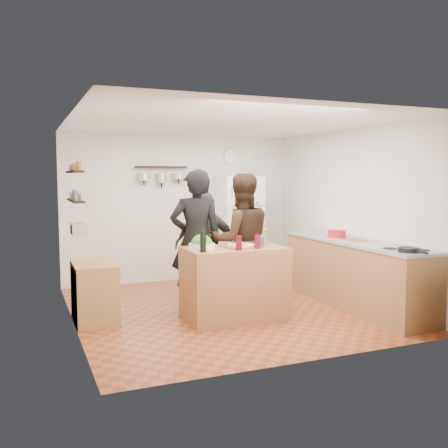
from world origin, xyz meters
name	(u,v)px	position (x,y,z in m)	size (l,w,h in m)	color
room_shell	(216,215)	(0.00, 0.39, 1.25)	(4.20, 4.20, 4.20)	brown
prep_island	(235,283)	(-0.09, -0.47, 0.46)	(1.25, 0.72, 0.91)	#A5613C
pizza_board	(241,246)	(-0.01, -0.49, 0.92)	(0.42, 0.34, 0.02)	brown
pizza	(241,245)	(-0.01, -0.49, 0.94)	(0.34, 0.34, 0.02)	#D7BA8D
salad_bowl	(202,246)	(-0.51, -0.42, 0.94)	(0.32, 0.32, 0.06)	white
wine_bottle	(203,243)	(-0.59, -0.69, 1.02)	(0.07, 0.07, 0.22)	black
wine_glass_near	(239,243)	(-0.14, -0.71, 1.00)	(0.07, 0.07, 0.18)	#520716
wine_glass_far	(258,242)	(0.13, -0.67, 1.00)	(0.07, 0.07, 0.17)	maroon
pepper_mill	(265,238)	(0.36, -0.42, 1.00)	(0.05, 0.05, 0.17)	olive
salt_canister	(260,242)	(0.21, -0.59, 0.98)	(0.08, 0.08, 0.13)	#19498B
person_left	(196,241)	(-0.42, 0.05, 0.95)	(0.69, 0.45, 1.89)	black
person_center	(241,241)	(0.20, -0.03, 0.92)	(0.89, 0.70, 1.84)	black
person_back	(206,245)	(-0.06, 0.64, 0.79)	(0.93, 0.39, 1.58)	#2C2827
counter_run	(356,274)	(1.70, -0.55, 0.45)	(0.63, 2.63, 0.90)	#9E7042
stove_top	(406,250)	(1.70, -1.50, 0.91)	(0.60, 0.62, 0.02)	white
skillet	(409,250)	(1.60, -1.65, 0.94)	(0.25, 0.25, 0.05)	black
sink	(322,234)	(1.70, 0.30, 0.92)	(0.50, 0.80, 0.03)	silver
cutting_board	(355,241)	(1.70, -0.53, 0.91)	(0.30, 0.40, 0.02)	brown
red_bowl	(337,234)	(1.65, -0.16, 0.97)	(0.26, 0.26, 0.11)	red
fridge	(238,228)	(0.95, 1.75, 0.90)	(0.70, 0.68, 1.80)	white
wall_clock	(231,156)	(0.95, 2.08, 2.15)	(0.30, 0.30, 0.03)	silver
spice_shelf_lower	(75,201)	(-1.93, 0.20, 1.50)	(0.12, 1.00, 0.03)	black
spice_shelf_upper	(74,172)	(-1.93, 0.20, 1.85)	(0.12, 1.00, 0.03)	black
produce_basket	(79,229)	(-1.90, 0.20, 1.15)	(0.18, 0.35, 0.14)	silver
side_table	(95,292)	(-1.74, 0.10, 0.36)	(0.50, 0.80, 0.73)	#9C7541
pot_rack	(161,167)	(-0.35, 2.00, 1.95)	(0.90, 0.04, 0.04)	black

